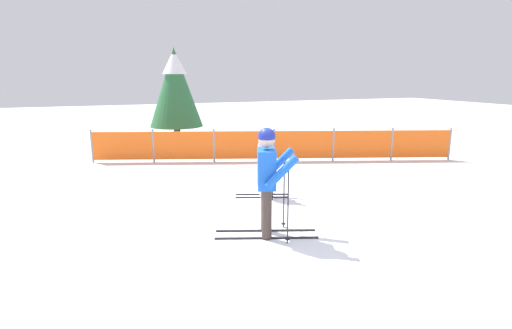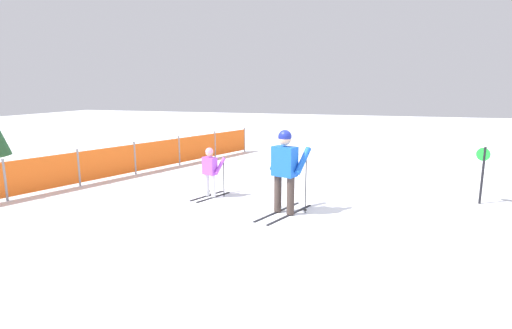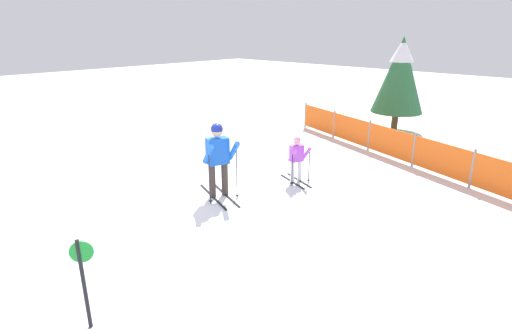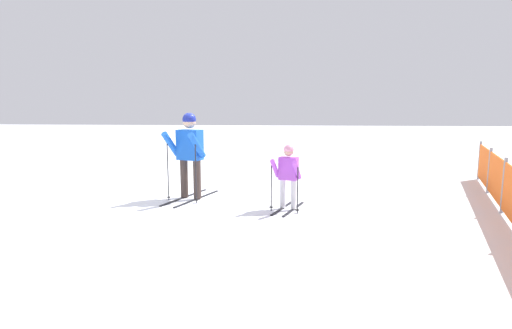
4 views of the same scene
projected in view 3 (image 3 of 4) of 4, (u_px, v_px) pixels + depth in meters
The scene contains 6 objects.
ground_plane at pixel (205, 195), 9.03m from camera, with size 60.00×60.00×0.00m, color white.
skier_adult at pixel (218, 154), 8.64m from camera, with size 1.61×0.91×1.68m.
skier_child at pixel (297, 156), 9.61m from camera, with size 1.10×0.63×1.15m.
safety_fence at pixel (414, 150), 10.74m from camera, with size 9.81×3.37×0.95m.
conifer_far at pixel (400, 74), 13.99m from camera, with size 1.80×1.80×3.34m.
trail_marker at pixel (83, 274), 4.81m from camera, with size 0.17×0.24×1.24m.
Camera 3 is at (6.57, -5.23, 3.58)m, focal length 28.00 mm.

